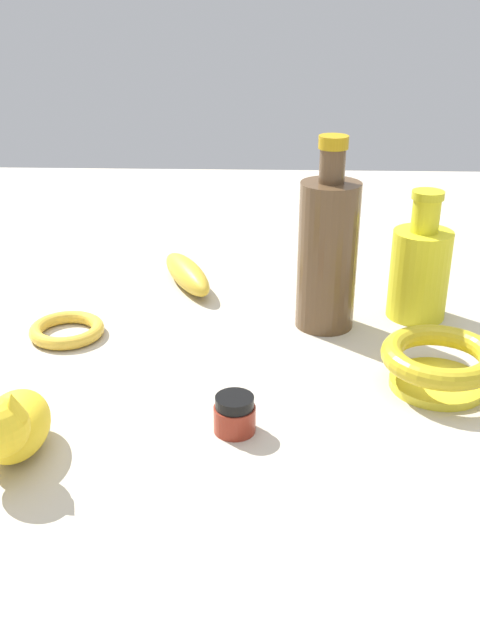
{
  "coord_description": "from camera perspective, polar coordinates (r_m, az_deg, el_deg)",
  "views": [
    {
      "loc": [
        0.79,
        0.03,
        0.43
      ],
      "look_at": [
        0.0,
        0.0,
        0.06
      ],
      "focal_mm": 40.67,
      "sensor_mm": 36.0,
      "label": 1
    }
  ],
  "objects": [
    {
      "name": "ground",
      "position": [
        0.9,
        0.0,
        -3.26
      ],
      "size": [
        2.0,
        2.0,
        0.0
      ],
      "primitive_type": "plane",
      "color": "#BCB29E"
    },
    {
      "name": "bottle_tall",
      "position": [
        0.96,
        6.91,
        5.35
      ],
      "size": [
        0.08,
        0.08,
        0.26
      ],
      "color": "brown",
      "rests_on": "ground"
    },
    {
      "name": "bowl",
      "position": [
        0.86,
        15.45,
        -3.19
      ],
      "size": [
        0.14,
        0.14,
        0.05
      ],
      "color": "yellow",
      "rests_on": "ground"
    },
    {
      "name": "nail_polish_jar",
      "position": [
        0.76,
        -0.11,
        -7.42
      ],
      "size": [
        0.04,
        0.04,
        0.04
      ],
      "color": "maroon",
      "rests_on": "ground"
    },
    {
      "name": "bangle",
      "position": [
        0.98,
        -13.47,
        -0.76
      ],
      "size": [
        0.1,
        0.1,
        0.02
      ],
      "primitive_type": "torus",
      "color": "gold",
      "rests_on": "ground"
    },
    {
      "name": "bottle_short",
      "position": [
        1.02,
        13.96,
        3.92
      ],
      "size": [
        0.08,
        0.08,
        0.18
      ],
      "color": "yellow",
      "rests_on": "ground"
    },
    {
      "name": "cat_figurine",
      "position": [
        0.74,
        -17.59,
        -7.85
      ],
      "size": [
        0.14,
        0.07,
        0.09
      ],
      "color": "yellow",
      "rests_on": "ground"
    },
    {
      "name": "banana",
      "position": [
        1.11,
        -4.19,
        3.64
      ],
      "size": [
        0.16,
        0.11,
        0.04
      ],
      "primitive_type": "ellipsoid",
      "rotation": [
        0.0,
        0.0,
        0.44
      ],
      "color": "gold",
      "rests_on": "ground"
    }
  ]
}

